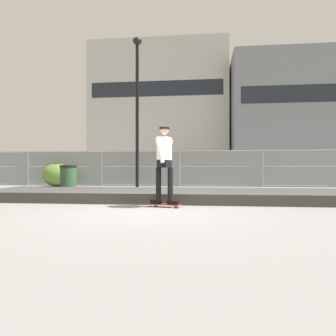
% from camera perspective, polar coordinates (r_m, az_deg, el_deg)
% --- Properties ---
extents(ground_plane, '(120.00, 120.00, 0.00)m').
position_cam_1_polar(ground_plane, '(6.36, -3.71, -8.35)').
color(ground_plane, slate).
extents(gravel_berm, '(10.62, 2.74, 0.28)m').
position_cam_1_polar(gravel_berm, '(8.84, -0.82, -5.12)').
color(gravel_berm, '#3D3A38').
rests_on(gravel_berm, ground_plane).
extents(skateboard, '(0.82, 0.44, 0.07)m').
position_cam_1_polar(skateboard, '(7.11, -0.69, -7.00)').
color(skateboard, '#B22D2D').
rests_on(skateboard, ground_plane).
extents(skater, '(0.72, 0.62, 1.85)m').
position_cam_1_polar(skater, '(7.07, -0.69, 1.66)').
color(skater, black).
rests_on(skater, skateboard).
extents(chain_fence, '(24.91, 0.06, 1.85)m').
position_cam_1_polar(chain_fence, '(15.38, 2.25, -0.03)').
color(chain_fence, gray).
rests_on(chain_fence, ground_plane).
extents(street_lamp, '(0.44, 0.44, 7.33)m').
position_cam_1_polar(street_lamp, '(15.09, -5.89, 13.70)').
color(street_lamp, black).
rests_on(street_lamp, ground_plane).
extents(parked_car_near, '(4.50, 2.16, 1.66)m').
position_cam_1_polar(parked_car_near, '(18.89, -11.49, -0.33)').
color(parked_car_near, maroon).
rests_on(parked_car_near, ground_plane).
extents(parked_car_mid, '(4.46, 2.07, 1.66)m').
position_cam_1_polar(parked_car_mid, '(18.00, 9.65, -0.34)').
color(parked_car_mid, '#B7BABF').
rests_on(parked_car_mid, ground_plane).
extents(parked_car_far, '(4.48, 2.10, 1.66)m').
position_cam_1_polar(parked_car_far, '(18.93, 26.59, -0.32)').
color(parked_car_far, black).
rests_on(parked_car_far, ground_plane).
extents(library_building, '(23.56, 15.35, 22.51)m').
position_cam_1_polar(library_building, '(57.23, -1.13, 10.30)').
color(library_building, '#B2AFA8').
rests_on(library_building, ground_plane).
extents(office_block, '(22.70, 11.49, 18.55)m').
position_cam_1_polar(office_block, '(52.85, 24.34, 9.01)').
color(office_block, slate).
rests_on(office_block, ground_plane).
extents(shrub_left, '(1.54, 1.26, 1.19)m').
position_cam_1_polar(shrub_left, '(16.18, -20.24, -1.23)').
color(shrub_left, '#567A33').
rests_on(shrub_left, ground_plane).
extents(trash_bin, '(0.59, 0.59, 1.03)m').
position_cam_1_polar(trash_bin, '(11.13, -18.48, -2.12)').
color(trash_bin, '#2D5133').
rests_on(trash_bin, ground_plane).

